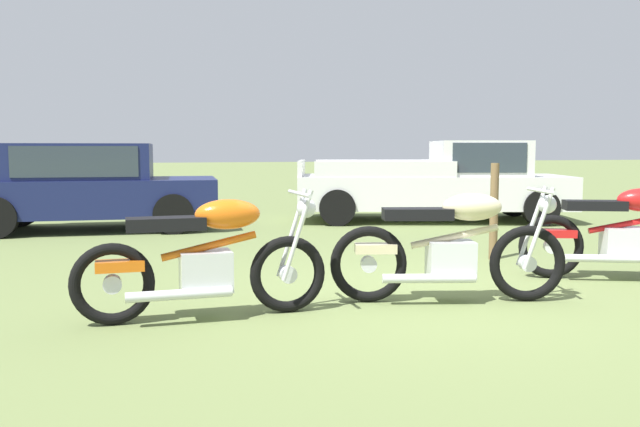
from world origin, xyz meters
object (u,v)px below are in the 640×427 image
object	(u,v)px
motorcycle_orange	(206,258)
motorcycle_cream	(451,247)
pickup_truck_white	(445,181)
fence_post_wooden	(494,211)
motorcycle_red	(624,233)
car_navy	(88,182)

from	to	relation	value
motorcycle_orange	motorcycle_cream	world-z (taller)	same
motorcycle_cream	pickup_truck_white	size ratio (longest dim) A/B	0.38
fence_post_wooden	motorcycle_cream	bearing A→B (deg)	-130.76
motorcycle_red	pickup_truck_white	distance (m)	5.63
motorcycle_orange	car_navy	size ratio (longest dim) A/B	0.49
motorcycle_orange	motorcycle_cream	bearing A→B (deg)	-1.32
motorcycle_cream	car_navy	distance (m)	7.15
motorcycle_orange	car_navy	xyz separation A→B (m)	(-1.09, 6.30, 0.31)
car_navy	pickup_truck_white	size ratio (longest dim) A/B	0.79
car_navy	fence_post_wooden	size ratio (longest dim) A/B	3.53
motorcycle_orange	fence_post_wooden	size ratio (longest dim) A/B	1.72
motorcycle_orange	motorcycle_red	xyz separation A→B (m)	(4.31, 0.28, 0.00)
fence_post_wooden	car_navy	bearing A→B (deg)	136.67
motorcycle_orange	car_navy	bearing A→B (deg)	100.40
motorcycle_orange	motorcycle_red	distance (m)	4.32
motorcycle_orange	fence_post_wooden	world-z (taller)	fence_post_wooden
fence_post_wooden	motorcycle_red	bearing A→B (deg)	-68.19
fence_post_wooden	pickup_truck_white	bearing A→B (deg)	69.51
pickup_truck_white	fence_post_wooden	xyz separation A→B (m)	(-1.52, -4.06, -0.16)
motorcycle_red	motorcycle_cream	bearing A→B (deg)	-147.42
car_navy	pickup_truck_white	distance (m)	6.34
motorcycle_orange	motorcycle_cream	distance (m)	2.13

